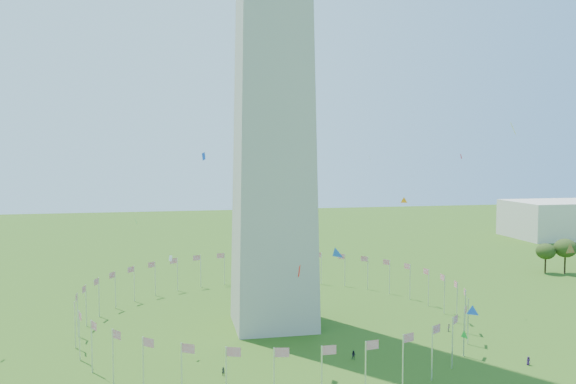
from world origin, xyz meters
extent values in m
cylinder|color=silver|center=(40.00, 50.00, 4.50)|extent=(0.24, 0.24, 9.00)
cylinder|color=silver|center=(39.39, 56.95, 4.50)|extent=(0.24, 0.24, 9.00)
cylinder|color=silver|center=(37.59, 63.68, 4.50)|extent=(0.24, 0.24, 9.00)
cylinder|color=silver|center=(34.64, 70.00, 4.50)|extent=(0.24, 0.24, 9.00)
cylinder|color=silver|center=(30.64, 75.71, 4.50)|extent=(0.24, 0.24, 9.00)
cylinder|color=silver|center=(25.71, 80.64, 4.50)|extent=(0.24, 0.24, 9.00)
cylinder|color=silver|center=(20.00, 84.64, 4.50)|extent=(0.24, 0.24, 9.00)
cylinder|color=silver|center=(13.68, 87.59, 4.50)|extent=(0.24, 0.24, 9.00)
cylinder|color=silver|center=(6.95, 89.39, 4.50)|extent=(0.24, 0.24, 9.00)
cylinder|color=silver|center=(0.00, 90.00, 4.50)|extent=(0.24, 0.24, 9.00)
cylinder|color=silver|center=(-6.95, 89.39, 4.50)|extent=(0.24, 0.24, 9.00)
cylinder|color=silver|center=(-13.68, 87.59, 4.50)|extent=(0.24, 0.24, 9.00)
cylinder|color=silver|center=(-20.00, 84.64, 4.50)|extent=(0.24, 0.24, 9.00)
cylinder|color=silver|center=(-25.71, 80.64, 4.50)|extent=(0.24, 0.24, 9.00)
cylinder|color=silver|center=(-30.64, 75.71, 4.50)|extent=(0.24, 0.24, 9.00)
cylinder|color=silver|center=(-34.64, 70.00, 4.50)|extent=(0.24, 0.24, 9.00)
cylinder|color=silver|center=(-37.59, 63.68, 4.50)|extent=(0.24, 0.24, 9.00)
cylinder|color=silver|center=(-39.39, 56.95, 4.50)|extent=(0.24, 0.24, 9.00)
cylinder|color=silver|center=(-40.00, 50.00, 4.50)|extent=(0.24, 0.24, 9.00)
cylinder|color=silver|center=(-39.39, 43.05, 4.50)|extent=(0.24, 0.24, 9.00)
cylinder|color=silver|center=(-37.59, 36.32, 4.50)|extent=(0.24, 0.24, 9.00)
cylinder|color=silver|center=(-34.64, 30.00, 4.50)|extent=(0.24, 0.24, 9.00)
cylinder|color=silver|center=(-30.64, 24.29, 4.50)|extent=(0.24, 0.24, 9.00)
cylinder|color=silver|center=(-25.71, 19.36, 4.50)|extent=(0.24, 0.24, 9.00)
cylinder|color=silver|center=(-20.00, 15.36, 4.50)|extent=(0.24, 0.24, 9.00)
cylinder|color=silver|center=(-13.68, 12.41, 4.50)|extent=(0.24, 0.24, 9.00)
cylinder|color=silver|center=(-6.95, 10.61, 4.50)|extent=(0.24, 0.24, 9.00)
cylinder|color=silver|center=(0.00, 10.00, 4.50)|extent=(0.24, 0.24, 9.00)
cylinder|color=silver|center=(6.95, 10.61, 4.50)|extent=(0.24, 0.24, 9.00)
cylinder|color=silver|center=(13.68, 12.41, 4.50)|extent=(0.24, 0.24, 9.00)
cylinder|color=silver|center=(20.00, 15.36, 4.50)|extent=(0.24, 0.24, 9.00)
cylinder|color=silver|center=(25.71, 19.36, 4.50)|extent=(0.24, 0.24, 9.00)
cylinder|color=silver|center=(30.64, 24.29, 4.50)|extent=(0.24, 0.24, 9.00)
cylinder|color=silver|center=(34.64, 30.00, 4.50)|extent=(0.24, 0.24, 9.00)
cylinder|color=silver|center=(37.59, 36.32, 4.50)|extent=(0.24, 0.24, 9.00)
cylinder|color=silver|center=(39.39, 43.05, 4.50)|extent=(0.24, 0.24, 9.00)
cube|color=beige|center=(150.00, 150.00, 8.00)|extent=(50.00, 30.00, 16.00)
imported|color=#242424|center=(-13.10, 24.24, 0.74)|extent=(0.61, 0.48, 1.47)
imported|color=black|center=(10.49, 26.85, 0.80)|extent=(0.98, 0.92, 1.61)
imported|color=#301746|center=(39.56, 18.12, 0.76)|extent=(0.76, 0.54, 1.52)
imported|color=gray|center=(34.94, 38.00, 0.80)|extent=(0.97, 0.99, 1.60)
plane|color=blue|center=(26.27, 14.04, 11.43)|extent=(1.73, 1.56, 2.29)
plane|color=yellow|center=(22.93, -0.72, 40.20)|extent=(1.41, 1.97, 1.97)
plane|color=blue|center=(-16.05, 22.57, 36.47)|extent=(0.71, 1.28, 1.46)
plane|color=green|center=(-28.96, 59.89, 22.01)|extent=(0.44, 1.84, 1.82)
plane|color=white|center=(-21.48, 37.97, 17.55)|extent=(1.08, 0.56, 1.22)
plane|color=white|center=(16.00, 34.54, 35.94)|extent=(1.18, 1.29, 1.52)
plane|color=red|center=(46.11, 54.86, 36.23)|extent=(0.96, 0.97, 1.34)
plane|color=green|center=(28.27, 19.97, 5.46)|extent=(0.64, 1.43, 1.57)
plane|color=red|center=(-0.24, 23.82, 17.13)|extent=(1.68, 1.40, 2.05)
plane|color=orange|center=(21.13, 30.11, 28.14)|extent=(1.17, 0.42, 1.21)
plane|color=red|center=(42.82, 12.68, 21.19)|extent=(1.85, 0.41, 1.86)
plane|color=blue|center=(7.39, 27.29, 19.23)|extent=(1.68, 2.77, 2.60)
ellipsoid|color=#324A18|center=(91.57, 84.53, 4.55)|extent=(5.82, 5.82, 9.09)
ellipsoid|color=#324A18|center=(97.05, 82.75, 5.31)|extent=(6.79, 6.79, 10.62)
camera|label=1|loc=(-20.91, -67.10, 36.88)|focal=35.00mm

